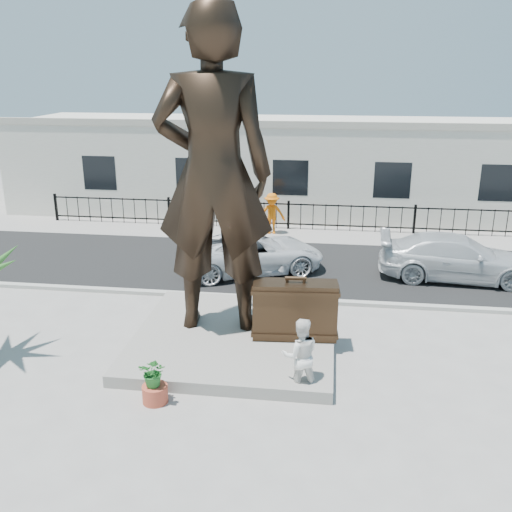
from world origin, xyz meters
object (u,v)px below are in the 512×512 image
Objects in this scene: statue at (213,174)px; suitcase at (295,310)px; car_white at (253,253)px; tourist at (300,355)px.

statue is 4.02m from suitcase.
statue reaches higher than car_white.
suitcase is 5.90m from car_white.
car_white is (-2.14, 7.66, -0.18)m from tourist.
tourist is 7.95m from car_white.
car_white is at bearing -87.02° from tourist.
statue is at bearing -59.42° from tourist.
suitcase reaches higher than tourist.
tourist is at bearing 173.42° from car_white.
statue is at bearing 162.64° from suitcase.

